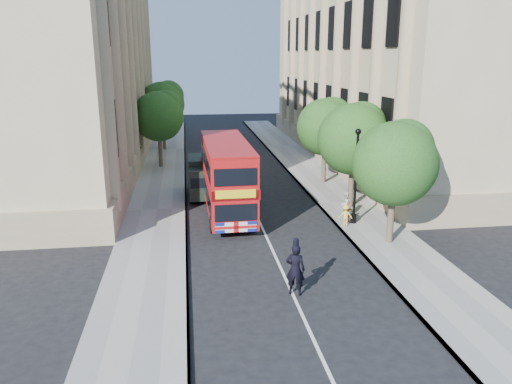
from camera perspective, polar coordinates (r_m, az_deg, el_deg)
name	(u,v)px	position (r m, az deg, el deg)	size (l,w,h in m)	color
ground	(285,277)	(21.17, 3.31, -9.67)	(120.00, 120.00, 0.00)	black
pavement_right	(344,203)	(31.63, 10.02, -1.20)	(3.50, 80.00, 0.12)	gray
pavement_left	(157,210)	(30.19, -11.25, -2.06)	(3.50, 80.00, 0.12)	gray
building_right	(389,55)	(46.30, 14.92, 14.94)	(12.00, 38.00, 18.00)	tan
building_left	(57,55)	(43.93, -21.82, 14.38)	(12.00, 38.00, 18.00)	tan
tree_right_near	(396,159)	(24.35, 15.68, 3.66)	(4.00, 4.00, 6.08)	#473828
tree_right_mid	(354,135)	(29.82, 11.14, 6.39)	(4.20, 4.20, 6.37)	#473828
tree_right_far	(326,124)	(35.50, 7.99, 7.72)	(4.00, 4.00, 6.15)	#473828
tree_left_far	(159,113)	(41.13, -11.03, 8.80)	(4.00, 4.00, 6.30)	#473828
tree_left_back	(163,101)	(49.05, -10.61, 10.15)	(4.20, 4.20, 6.65)	#473828
lamp_post	(356,180)	(27.11, 11.31, 1.32)	(0.32, 0.32, 5.16)	black
double_decker_bus	(227,175)	(28.67, -3.38, 1.94)	(2.56, 9.08, 4.17)	#A40B0B
box_van	(203,178)	(32.61, -6.11, 1.59)	(1.82, 4.41, 2.52)	black
police_constable	(295,270)	(19.37, 4.51, -8.83)	(0.75, 0.49, 2.06)	black
woman_pedestrian	(345,204)	(28.45, 10.19, -1.41)	(0.72, 0.56, 1.47)	silver
child_a	(348,213)	(27.70, 10.43, -2.34)	(0.62, 0.26, 1.05)	orange
child_b	(346,215)	(27.04, 10.19, -2.64)	(0.76, 0.43, 1.17)	#E7C94E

